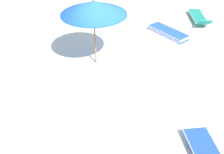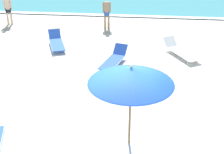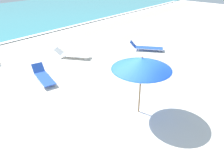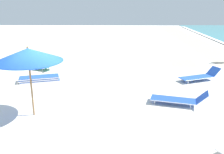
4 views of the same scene
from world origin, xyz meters
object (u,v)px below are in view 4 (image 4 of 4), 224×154
(sun_lounger_under_umbrella, at_px, (179,99))
(sun_lounger_mid_beach_solo, at_px, (200,76))
(sun_lounger_near_water_right, at_px, (39,65))
(beach_umbrella, at_px, (28,55))
(lounger_stack, at_px, (39,79))

(sun_lounger_under_umbrella, relative_size, sun_lounger_mid_beach_solo, 1.00)
(sun_lounger_under_umbrella, relative_size, sun_lounger_near_water_right, 0.91)
(beach_umbrella, relative_size, sun_lounger_under_umbrella, 1.11)
(beach_umbrella, distance_m, sun_lounger_under_umbrella, 5.50)
(sun_lounger_near_water_right, relative_size, sun_lounger_mid_beach_solo, 1.10)
(beach_umbrella, height_order, sun_lounger_mid_beach_solo, beach_umbrella)
(beach_umbrella, bearing_deg, sun_lounger_near_water_right, -164.92)
(sun_lounger_near_water_right, bearing_deg, sun_lounger_mid_beach_solo, 101.62)
(beach_umbrella, height_order, lounger_stack, beach_umbrella)
(beach_umbrella, xyz_separation_m, lounger_stack, (-3.61, -0.88, -1.94))
(lounger_stack, bearing_deg, sun_lounger_under_umbrella, 50.23)
(sun_lounger_near_water_right, xyz_separation_m, sun_lounger_mid_beach_solo, (1.89, 8.34, 0.01))
(beach_umbrella, relative_size, sun_lounger_mid_beach_solo, 1.12)
(sun_lounger_near_water_right, distance_m, sun_lounger_mid_beach_solo, 8.55)
(sun_lounger_under_umbrella, distance_m, sun_lounger_mid_beach_solo, 3.38)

